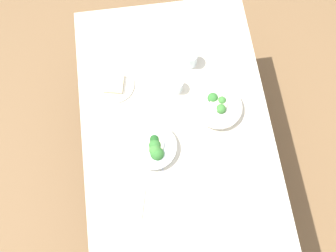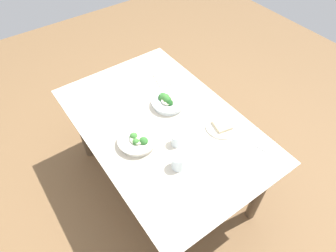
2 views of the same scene
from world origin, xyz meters
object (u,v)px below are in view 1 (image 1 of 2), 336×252
fork_by_near_bowl (156,215)px  table_knife_left (167,183)px  broccoli_bowl_near (218,107)px  water_glass_side (176,86)px  water_glass_center (190,58)px  table_knife_right (98,48)px  napkin_folded_upper (131,204)px  bread_side_plate (114,84)px  broccoli_bowl_far (154,148)px  fork_by_far_bowl (167,43)px

fork_by_near_bowl → table_knife_left: (0.14, -0.07, -0.00)m
broccoli_bowl_near → water_glass_side: (0.14, 0.19, 0.01)m
water_glass_center → table_knife_left: bearing=162.0°
table_knife_right → napkin_folded_upper: size_ratio=1.26×
water_glass_side → bread_side_plate: bearing=78.9°
bread_side_plate → water_glass_center: 0.42m
broccoli_bowl_far → bread_side_plate: bearing=23.8°
fork_by_near_bowl → napkin_folded_upper: (0.07, 0.11, 0.00)m
bread_side_plate → table_knife_left: (-0.54, -0.20, -0.01)m
water_glass_center → fork_by_far_bowl: (0.13, 0.10, -0.04)m
broccoli_bowl_far → water_glass_center: (0.45, -0.24, 0.01)m
broccoli_bowl_near → napkin_folded_upper: size_ratio=1.48×
table_knife_left → napkin_folded_upper: size_ratio=1.15×
bread_side_plate → napkin_folded_upper: bread_side_plate is taller
fork_by_far_bowl → table_knife_left: same height
fork_by_far_bowl → table_knife_right: 0.37m
water_glass_side → table_knife_left: 0.49m
bread_side_plate → fork_by_far_bowl: size_ratio=2.25×
broccoli_bowl_near → fork_by_far_bowl: (0.41, 0.20, -0.03)m
broccoli_bowl_far → bread_side_plate: (0.37, 0.16, -0.02)m
water_glass_center → fork_by_far_bowl: water_glass_center is taller
water_glass_center → napkin_folded_upper: 0.79m
fork_by_far_bowl → table_knife_left: (-0.75, 0.10, -0.00)m
water_glass_center → fork_by_near_bowl: size_ratio=0.82×
water_glass_side → table_knife_right: size_ratio=0.38×
broccoli_bowl_near → fork_by_near_bowl: bearing=142.5°
table_knife_left → water_glass_side: bearing=-25.0°
broccoli_bowl_near → bread_side_plate: (0.20, 0.51, -0.02)m
fork_by_far_bowl → napkin_folded_upper: bearing=-144.7°
water_glass_side → fork_by_near_bowl: water_glass_side is taller
broccoli_bowl_far → fork_by_near_bowl: broccoli_bowl_far is taller
bread_side_plate → water_glass_side: size_ratio=2.67×
broccoli_bowl_far → table_knife_right: bearing=20.9°
broccoli_bowl_far → broccoli_bowl_near: (0.17, -0.34, -0.00)m
broccoli_bowl_near → water_glass_side: 0.24m
bread_side_plate → napkin_folded_upper: size_ratio=1.26×
fork_by_near_bowl → napkin_folded_upper: size_ratio=0.69×
broccoli_bowl_near → bread_side_plate: bearing=68.5°
table_knife_right → bread_side_plate: bearing=-177.8°
broccoli_bowl_near → table_knife_right: broccoli_bowl_near is taller
broccoli_bowl_far → table_knife_left: 0.18m
water_glass_center → table_knife_right: water_glass_center is taller
water_glass_center → water_glass_side: 0.17m
broccoli_bowl_near → fork_by_near_bowl: broccoli_bowl_near is taller
water_glass_side → table_knife_right: bearing=52.4°
fork_by_far_bowl → fork_by_near_bowl: (-0.90, 0.17, -0.00)m
fork_by_near_bowl → bread_side_plate: bearing=92.0°
bread_side_plate → napkin_folded_upper: 0.62m
fork_by_far_bowl → broccoli_bowl_near: bearing=-99.9°
broccoli_bowl_near → table_knife_left: broccoli_bowl_near is taller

